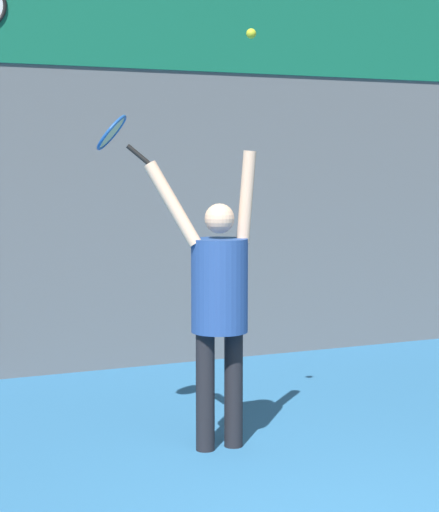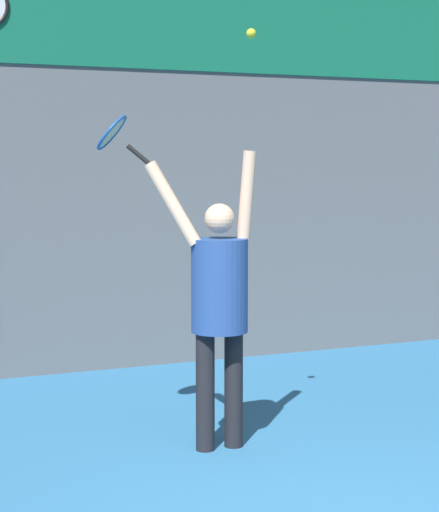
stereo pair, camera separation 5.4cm
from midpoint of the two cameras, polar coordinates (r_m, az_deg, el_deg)
name	(u,v)px [view 1 (the left image)]	position (r m, az deg, el deg)	size (l,w,h in m)	color
back_wall	(107,108)	(8.90, -7.13, 9.05)	(18.00, 0.10, 5.00)	slate
sponsor_banner	(107,13)	(8.94, -7.09, 14.64)	(7.94, 0.02, 1.00)	#146B4C
tennis_player	(219,296)	(6.35, -0.28, -2.47)	(0.76, 0.46, 2.07)	black
tennis_racket	(114,134)	(6.36, -6.77, 7.44)	(0.41, 0.36, 0.35)	black
tennis_ball	(251,34)	(6.37, 1.71, 13.52)	(0.07, 0.07, 0.07)	#CCDB2D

